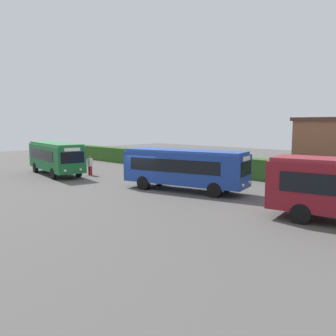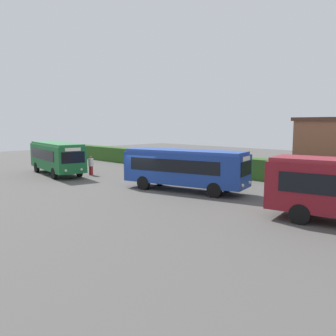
# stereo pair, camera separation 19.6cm
# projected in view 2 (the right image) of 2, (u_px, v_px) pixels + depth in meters

# --- Properties ---
(ground_plane) EXTENTS (87.96, 87.96, 0.00)m
(ground_plane) POSITION_uv_depth(u_px,v_px,m) (144.00, 189.00, 26.15)
(ground_plane) COLOR #514F4C
(bus_green) EXTENTS (9.01, 3.84, 3.04)m
(bus_green) POSITION_uv_depth(u_px,v_px,m) (57.00, 156.00, 33.36)
(bus_green) COLOR #19602D
(bus_green) RESTS_ON ground_plane
(bus_blue) EXTENTS (9.39, 4.64, 2.95)m
(bus_blue) POSITION_uv_depth(u_px,v_px,m) (185.00, 167.00, 25.27)
(bus_blue) COLOR navy
(bus_blue) RESTS_ON ground_plane
(person_left) EXTENTS (0.40, 0.52, 1.82)m
(person_left) POSITION_uv_depth(u_px,v_px,m) (91.00, 165.00, 33.13)
(person_left) COLOR maroon
(person_left) RESTS_ON ground_plane
(person_center) EXTENTS (0.47, 0.41, 1.64)m
(person_center) POSITION_uv_depth(u_px,v_px,m) (195.00, 174.00, 27.67)
(person_center) COLOR maroon
(person_center) RESTS_ON ground_plane
(person_right) EXTENTS (0.46, 0.47, 1.75)m
(person_right) POSITION_uv_depth(u_px,v_px,m) (225.00, 174.00, 27.46)
(person_right) COLOR olive
(person_right) RESTS_ON ground_plane
(hedge_row) EXTENTS (55.98, 1.61, 1.80)m
(hedge_row) POSITION_uv_depth(u_px,v_px,m) (225.00, 166.00, 33.06)
(hedge_row) COLOR #2C551F
(hedge_row) RESTS_ON ground_plane
(traffic_cone) EXTENTS (0.36, 0.36, 0.60)m
(traffic_cone) POSITION_uv_depth(u_px,v_px,m) (190.00, 172.00, 32.89)
(traffic_cone) COLOR orange
(traffic_cone) RESTS_ON ground_plane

